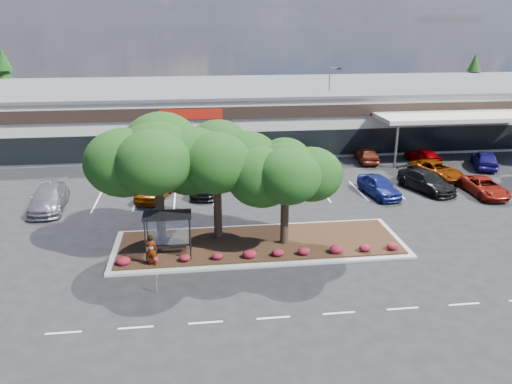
{
  "coord_description": "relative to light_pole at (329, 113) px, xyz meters",
  "views": [
    {
      "loc": [
        -5.75,
        -24.1,
        13.37
      ],
      "look_at": [
        -1.88,
        6.74,
        2.6
      ],
      "focal_mm": 35.0,
      "sensor_mm": 36.0,
      "label": 1
    }
  ],
  "objects": [
    {
      "name": "ground",
      "position": [
        -8.71,
        -28.04,
        -3.84
      ],
      "size": [
        160.0,
        160.0,
        0.0
      ],
      "primitive_type": "plane",
      "color": "black",
      "rests_on": "ground"
    },
    {
      "name": "retail_store",
      "position": [
        -8.64,
        5.86,
        -0.68
      ],
      "size": [
        80.4,
        25.2,
        6.25
      ],
      "color": "beige",
      "rests_on": "ground"
    },
    {
      "name": "landscape_island",
      "position": [
        -10.71,
        -24.04,
        -3.71
      ],
      "size": [
        18.0,
        6.0,
        0.26
      ],
      "color": "#A3A39E",
      "rests_on": "ground"
    },
    {
      "name": "lane_markings",
      "position": [
        -8.85,
        -17.62,
        -3.83
      ],
      "size": [
        33.12,
        20.06,
        0.01
      ],
      "color": "silver",
      "rests_on": "ground"
    },
    {
      "name": "shrub_row",
      "position": [
        -10.71,
        -26.14,
        -3.33
      ],
      "size": [
        17.0,
        0.8,
        0.5
      ],
      "primitive_type": null,
      "color": "maroon",
      "rests_on": "landscape_island"
    },
    {
      "name": "bus_shelter",
      "position": [
        -16.21,
        -25.09,
        -1.53
      ],
      "size": [
        2.75,
        1.55,
        2.59
      ],
      "color": "black",
      "rests_on": "landscape_island"
    },
    {
      "name": "island_tree_west",
      "position": [
        -16.71,
        -23.54,
        0.37
      ],
      "size": [
        7.2,
        7.2,
        7.89
      ],
      "primitive_type": null,
      "color": "black",
      "rests_on": "landscape_island"
    },
    {
      "name": "island_tree_mid",
      "position": [
        -13.21,
        -22.84,
        0.08
      ],
      "size": [
        6.6,
        6.6,
        7.32
      ],
      "primitive_type": null,
      "color": "black",
      "rests_on": "landscape_island"
    },
    {
      "name": "island_tree_east",
      "position": [
        -9.21,
        -24.34,
        -0.32
      ],
      "size": [
        5.8,
        5.8,
        6.5
      ],
      "primitive_type": null,
      "color": "black",
      "rests_on": "landscape_island"
    },
    {
      "name": "conifer_north_west",
      "position": [
        -38.71,
        17.96,
        1.16
      ],
      "size": [
        4.4,
        4.4,
        10.0
      ],
      "primitive_type": "cone",
      "color": "black",
      "rests_on": "ground"
    },
    {
      "name": "conifer_north_east",
      "position": [
        25.29,
        15.96,
        0.66
      ],
      "size": [
        3.96,
        3.96,
        9.0
      ],
      "primitive_type": "cone",
      "color": "black",
      "rests_on": "ground"
    },
    {
      "name": "person_waiting",
      "position": [
        -17.14,
        -26.34,
        -2.65
      ],
      "size": [
        0.76,
        0.58,
        1.86
      ],
      "primitive_type": "imported",
      "rotation": [
        0.0,
        0.0,
        2.93
      ],
      "color": "#594C47",
      "rests_on": "landscape_island"
    },
    {
      "name": "light_pole",
      "position": [
        0.0,
        0.0,
        0.0
      ],
      "size": [
        1.39,
        0.85,
        8.73
      ],
      "rotation": [
        0.0,
        0.0,
        0.4
      ],
      "color": "#A3A39E",
      "rests_on": "ground"
    },
    {
      "name": "survey_stake",
      "position": [
        -16.69,
        -29.04,
        -3.16
      ],
      "size": [
        0.08,
        0.14,
        1.06
      ],
      "color": "#9B7651",
      "rests_on": "ground"
    },
    {
      "name": "car_0",
      "position": [
        -25.39,
        -15.76,
        -3.0
      ],
      "size": [
        2.73,
        5.89,
        1.67
      ],
      "primitive_type": "imported",
      "rotation": [
        0.0,
        0.0,
        0.07
      ],
      "color": "slate",
      "rests_on": "ground"
    },
    {
      "name": "car_1",
      "position": [
        -17.74,
        -14.33,
        -3.01
      ],
      "size": [
        3.32,
        5.23,
        1.66
      ],
      "primitive_type": "imported",
      "rotation": [
        0.0,
        0.0,
        -0.3
      ],
      "color": "#833A06",
      "rests_on": "ground"
    },
    {
      "name": "car_2",
      "position": [
        -13.77,
        -13.43,
        -3.02
      ],
      "size": [
        2.68,
        5.79,
        1.64
      ],
      "primitive_type": "imported",
      "rotation": [
        0.0,
        0.0,
        -0.07
      ],
      "color": "black",
      "rests_on": "ground"
    },
    {
      "name": "car_3",
      "position": [
        -10.63,
        -12.47,
        -3.01
      ],
      "size": [
        3.24,
        5.2,
        1.65
      ],
      "primitive_type": "imported",
      "rotation": [
        0.0,
        0.0,
        0.29
      ],
      "color": "navy",
      "rests_on": "ground"
    },
    {
      "name": "car_4",
      "position": [
        -8.01,
        -13.48,
        -3.14
      ],
      "size": [
        2.77,
        4.48,
        1.39
      ],
      "primitive_type": "imported",
      "rotation": [
        0.0,
        0.0,
        -0.33
      ],
      "color": "#1A4119",
      "rests_on": "ground"
    },
    {
      "name": "car_5",
      "position": [
        -0.0,
        -15.91,
        -3.02
      ],
      "size": [
        2.61,
        5.0,
        1.62
      ],
      "primitive_type": "imported",
      "rotation": [
        0.0,
        0.0,
        0.15
      ],
      "color": "navy",
      "rests_on": "ground"
    },
    {
      "name": "car_6",
      "position": [
        4.31,
        -15.21,
        -3.04
      ],
      "size": [
        3.92,
        5.89,
        1.59
      ],
      "primitive_type": "imported",
      "rotation": [
        0.0,
        0.0,
        0.34
      ],
      "color": "black",
      "rests_on": "ground"
    },
    {
      "name": "car_7",
      "position": [
        8.48,
        -16.87,
        -3.14
      ],
      "size": [
        2.54,
        5.11,
        1.39
      ],
      "primitive_type": "imported",
      "rotation": [
        0.0,
        0.0,
        -0.05
      ],
      "color": "maroon",
      "rests_on": "ground"
    },
    {
      "name": "car_8",
      "position": [
        6.7,
        -12.11,
        -3.1
      ],
      "size": [
        4.07,
        5.84,
        1.48
      ],
      "primitive_type": "imported",
      "rotation": [
        0.0,
        0.0,
        0.33
      ],
      "color": "#6E2702",
      "rests_on": "ground"
    },
    {
      "name": "car_10",
      "position": [
        -17.24,
        -8.17,
        -3.16
      ],
      "size": [
        1.55,
        4.17,
        1.36
      ],
      "primitive_type": "imported",
      "rotation": [
        0.0,
        0.0,
        3.11
      ],
      "color": "navy",
      "rests_on": "ground"
    },
    {
      "name": "car_11",
      "position": [
        -15.42,
        -8.58,
        -3.06
      ],
      "size": [
        3.43,
        5.72,
        1.55
      ],
      "primitive_type": "imported",
      "rotation": [
        0.0,
        0.0,
        2.89
      ],
      "color": "maroon",
      "rests_on": "ground"
    },
    {
      "name": "car_12",
      "position": [
        -7.82,
        -7.0,
        -3.04
      ],
      "size": [
        2.75,
        5.8,
        1.6
      ],
      "primitive_type": "imported",
      "rotation": [
        0.0,
        0.0,
        3.16
      ],
      "color": "#194C19",
      "rests_on": "ground"
    },
    {
      "name": "car_13",
      "position": [
        -5.93,
        -7.1,
        -3.15
      ],
      "size": [
        2.95,
        4.32,
        1.37
      ],
      "primitive_type": "imported",
      "rotation": [
        0.0,
        0.0,
        2.78
      ],
      "color": "#684007",
      "rests_on": "ground"
    },
    {
      "name": "car_14",
      "position": [
        -2.51,
        -6.56,
        -3.14
      ],
      "size": [
        3.07,
        4.43,
        1.39
      ],
      "primitive_type": "imported",
      "rotation": [
        0.0,
        0.0,
        2.72
      ],
      "color": "#154414",
      "rests_on": "ground"
    },
    {
      "name": "car_15",
      "position": [
        2.33,
        -6.2,
        -3.07
      ],
      "size": [
        2.32,
        4.68,
        1.53
      ],
      "primitive_type": "imported",
      "rotation": [
        0.0,
        0.0,
        3.03
      ],
      "color": "maroon",
      "rests_on": "ground"
    },
    {
      "name": "car_16",
      "position": [
        7.73,
        -7.14,
        -3.1
      ],
      "size": [
        2.6,
        4.57,
        1.47
      ],
      "primitive_type": "imported",
      "rotation": [
        0.0,
        0.0,
        3.35
      ],
      "color": "#890103",
      "rests_on": "ground"
    },
    {
      "name": "car_17",
      "position": [
        12.81,
        -9.52,
        -3.0
      ],
      "size": [
        3.68,
        5.28,
        1.67
      ],
      "primitive_type": "imported",
      "rotation": [
        0.0,
        0.0,
        2.75
      ],
      "color": "navy",
      "rests_on": "ground"
    }
  ]
}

